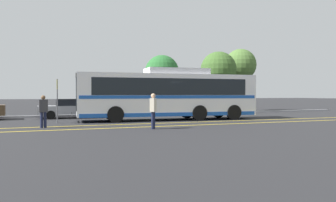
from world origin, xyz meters
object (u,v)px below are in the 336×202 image
Objects in this scene: transit_bus at (168,94)px; pedestrian_0 at (43,109)px; tree_0 at (219,70)px; pedestrian_1 at (153,109)px; bus_stop_sign at (57,95)px; parked_car_1 at (71,108)px; tree_2 at (162,72)px; tree_1 at (240,65)px.

pedestrian_0 is at bearing 112.75° from transit_bus.
pedestrian_1 is at bearing -130.57° from tree_0.
bus_stop_sign is (-7.01, -0.06, -0.09)m from transit_bus.
parked_car_1 is 7.01m from pedestrian_0.
tree_0 reaches higher than transit_bus.
pedestrian_1 is at bearing -111.41° from tree_2.
tree_1 is (18.44, 8.98, 3.14)m from bus_stop_sign.
tree_2 is (2.30, 7.69, 1.97)m from transit_bus.
bus_stop_sign is at bearing -140.23° from tree_2.
tree_0 is (15.69, 9.92, 3.13)m from pedestrian_0.
pedestrian_1 is 0.30× the size of tree_0.
bus_stop_sign is 16.82m from tree_0.
tree_0 is (7.91, 7.30, 2.33)m from transit_bus.
parked_car_1 is 18.43m from tree_1.
transit_bus reaches higher than parked_car_1.
pedestrian_0 is (-1.87, -6.75, 0.23)m from parked_car_1.
tree_1 is at bearing 21.92° from pedestrian_0.
tree_0 reaches higher than parked_car_1.
tree_1 is 1.22× the size of tree_2.
pedestrian_0 reaches higher than parked_car_1.
bus_stop_sign is 0.41× the size of tree_1.
tree_0 is 5.64m from tree_2.
tree_1 reaches higher than pedestrian_1.
tree_1 reaches higher than tree_0.
transit_bus is 8.24m from pedestrian_0.
tree_0 is (14.93, 7.36, 2.43)m from bus_stop_sign.
transit_bus is 2.10× the size of tree_0.
parked_car_1 is at bearing -10.69° from bus_stop_sign.
transit_bus is 7.36× the size of pedestrian_0.
tree_0 is at bearing 103.66° from parked_car_1.
bus_stop_sign is at bearing -154.03° from tree_1.
tree_1 is at bearing 106.18° from parked_car_1.
parked_car_1 is at bearing 65.43° from pedestrian_0.
parked_car_1 is 0.88× the size of tree_2.
parked_car_1 is 4.44m from bus_stop_sign.
transit_bus is 14.81m from tree_1.
transit_bus reaches higher than pedestrian_1.
pedestrian_1 is (5.05, -2.50, 0.06)m from pedestrian_0.
tree_1 is at bearing 24.71° from tree_0.
tree_1 reaches higher than bus_stop_sign.
bus_stop_sign is at bearing 94.63° from transit_bus.
bus_stop_sign is at bearing -103.44° from pedestrian_1.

